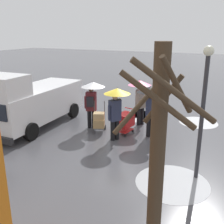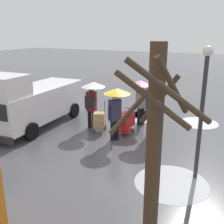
{
  "view_description": "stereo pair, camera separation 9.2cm",
  "coord_description": "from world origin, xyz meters",
  "px_view_note": "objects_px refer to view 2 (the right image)",
  "views": [
    {
      "loc": [
        -4.27,
        10.15,
        4.22
      ],
      "look_at": [
        0.24,
        0.82,
        1.05
      ],
      "focal_mm": 42.66,
      "sensor_mm": 36.0,
      "label": 1
    },
    {
      "loc": [
        -4.35,
        10.11,
        4.22
      ],
      "look_at": [
        0.24,
        0.82,
        1.05
      ],
      "focal_mm": 42.66,
      "sensor_mm": 36.0,
      "label": 2
    }
  ],
  "objects_px": {
    "pedestrian_white_side": "(151,100)",
    "pedestrian_far_side": "(116,102)",
    "bare_tree_near": "(153,167)",
    "street_lamp": "(203,101)",
    "shopping_cart_vendor": "(125,121)",
    "cargo_van_parked_right": "(32,101)",
    "pedestrian_black_side": "(141,92)",
    "hand_dolly_boxes": "(99,121)",
    "pedestrian_pink_side": "(92,94)"
  },
  "relations": [
    {
      "from": "pedestrian_black_side",
      "to": "shopping_cart_vendor",
      "type": "bearing_deg",
      "value": 82.2
    },
    {
      "from": "pedestrian_black_side",
      "to": "pedestrian_pink_side",
      "type": "bearing_deg",
      "value": 37.38
    },
    {
      "from": "hand_dolly_boxes",
      "to": "pedestrian_white_side",
      "type": "height_order",
      "value": "pedestrian_white_side"
    },
    {
      "from": "hand_dolly_boxes",
      "to": "pedestrian_white_side",
      "type": "xyz_separation_m",
      "value": [
        -2.16,
        -0.4,
        1.08
      ]
    },
    {
      "from": "pedestrian_black_side",
      "to": "cargo_van_parked_right",
      "type": "bearing_deg",
      "value": 28.01
    },
    {
      "from": "pedestrian_pink_side",
      "to": "shopping_cart_vendor",
      "type": "bearing_deg",
      "value": -178.45
    },
    {
      "from": "bare_tree_near",
      "to": "pedestrian_black_side",
      "type": "bearing_deg",
      "value": -68.39
    },
    {
      "from": "shopping_cart_vendor",
      "to": "hand_dolly_boxes",
      "type": "distance_m",
      "value": 1.14
    },
    {
      "from": "shopping_cart_vendor",
      "to": "hand_dolly_boxes",
      "type": "xyz_separation_m",
      "value": [
        1.1,
        0.31,
        -0.07
      ]
    },
    {
      "from": "shopping_cart_vendor",
      "to": "pedestrian_pink_side",
      "type": "bearing_deg",
      "value": 1.55
    },
    {
      "from": "bare_tree_near",
      "to": "cargo_van_parked_right",
      "type": "bearing_deg",
      "value": -35.71
    },
    {
      "from": "pedestrian_white_side",
      "to": "cargo_van_parked_right",
      "type": "bearing_deg",
      "value": 11.99
    },
    {
      "from": "shopping_cart_vendor",
      "to": "bare_tree_near",
      "type": "xyz_separation_m",
      "value": [
        -3.17,
        6.27,
        1.65
      ]
    },
    {
      "from": "pedestrian_pink_side",
      "to": "bare_tree_near",
      "type": "bearing_deg",
      "value": 127.25
    },
    {
      "from": "cargo_van_parked_right",
      "to": "pedestrian_pink_side",
      "type": "relative_size",
      "value": 2.52
    },
    {
      "from": "cargo_van_parked_right",
      "to": "bare_tree_near",
      "type": "relative_size",
      "value": 1.33
    },
    {
      "from": "pedestrian_black_side",
      "to": "pedestrian_far_side",
      "type": "bearing_deg",
      "value": 83.46
    },
    {
      "from": "bare_tree_near",
      "to": "street_lamp",
      "type": "relative_size",
      "value": 1.06
    },
    {
      "from": "shopping_cart_vendor",
      "to": "pedestrian_black_side",
      "type": "relative_size",
      "value": 0.47
    },
    {
      "from": "pedestrian_pink_side",
      "to": "pedestrian_far_side",
      "type": "bearing_deg",
      "value": 153.6
    },
    {
      "from": "shopping_cart_vendor",
      "to": "pedestrian_black_side",
      "type": "bearing_deg",
      "value": -97.8
    },
    {
      "from": "pedestrian_black_side",
      "to": "pedestrian_white_side",
      "type": "bearing_deg",
      "value": 126.58
    },
    {
      "from": "shopping_cart_vendor",
      "to": "street_lamp",
      "type": "distance_m",
      "value": 4.48
    },
    {
      "from": "pedestrian_pink_side",
      "to": "street_lamp",
      "type": "bearing_deg",
      "value": 154.47
    },
    {
      "from": "pedestrian_black_side",
      "to": "street_lamp",
      "type": "height_order",
      "value": "street_lamp"
    },
    {
      "from": "hand_dolly_boxes",
      "to": "bare_tree_near",
      "type": "distance_m",
      "value": 7.53
    },
    {
      "from": "cargo_van_parked_right",
      "to": "hand_dolly_boxes",
      "type": "distance_m",
      "value": 3.2
    },
    {
      "from": "pedestrian_far_side",
      "to": "pedestrian_white_side",
      "type": "bearing_deg",
      "value": -141.82
    },
    {
      "from": "pedestrian_far_side",
      "to": "hand_dolly_boxes",
      "type": "bearing_deg",
      "value": -24.95
    },
    {
      "from": "pedestrian_white_side",
      "to": "pedestrian_far_side",
      "type": "distance_m",
      "value": 1.43
    },
    {
      "from": "pedestrian_white_side",
      "to": "street_lamp",
      "type": "height_order",
      "value": "street_lamp"
    },
    {
      "from": "cargo_van_parked_right",
      "to": "pedestrian_far_side",
      "type": "bearing_deg",
      "value": -176.89
    },
    {
      "from": "street_lamp",
      "to": "hand_dolly_boxes",
      "type": "bearing_deg",
      "value": -25.1
    },
    {
      "from": "pedestrian_white_side",
      "to": "street_lamp",
      "type": "distance_m",
      "value": 3.46
    },
    {
      "from": "shopping_cart_vendor",
      "to": "pedestrian_pink_side",
      "type": "relative_size",
      "value": 0.47
    },
    {
      "from": "bare_tree_near",
      "to": "hand_dolly_boxes",
      "type": "bearing_deg",
      "value": -54.39
    },
    {
      "from": "pedestrian_black_side",
      "to": "bare_tree_near",
      "type": "bearing_deg",
      "value": 111.61
    },
    {
      "from": "street_lamp",
      "to": "pedestrian_pink_side",
      "type": "bearing_deg",
      "value": -25.53
    },
    {
      "from": "cargo_van_parked_right",
      "to": "hand_dolly_boxes",
      "type": "bearing_deg",
      "value": -166.96
    },
    {
      "from": "pedestrian_pink_side",
      "to": "hand_dolly_boxes",
      "type": "bearing_deg",
      "value": 150.5
    },
    {
      "from": "cargo_van_parked_right",
      "to": "hand_dolly_boxes",
      "type": "height_order",
      "value": "cargo_van_parked_right"
    },
    {
      "from": "hand_dolly_boxes",
      "to": "pedestrian_black_side",
      "type": "height_order",
      "value": "pedestrian_black_side"
    },
    {
      "from": "cargo_van_parked_right",
      "to": "pedestrian_white_side",
      "type": "distance_m",
      "value": 5.34
    },
    {
      "from": "hand_dolly_boxes",
      "to": "pedestrian_white_side",
      "type": "distance_m",
      "value": 2.45
    },
    {
      "from": "cargo_van_parked_right",
      "to": "pedestrian_pink_side",
      "type": "distance_m",
      "value": 2.78
    },
    {
      "from": "pedestrian_far_side",
      "to": "bare_tree_near",
      "type": "height_order",
      "value": "bare_tree_near"
    },
    {
      "from": "pedestrian_white_side",
      "to": "street_lamp",
      "type": "xyz_separation_m",
      "value": [
        -2.27,
        2.48,
        0.8
      ]
    },
    {
      "from": "pedestrian_black_side",
      "to": "street_lamp",
      "type": "relative_size",
      "value": 0.56
    },
    {
      "from": "pedestrian_far_side",
      "to": "street_lamp",
      "type": "bearing_deg",
      "value": 154.86
    },
    {
      "from": "cargo_van_parked_right",
      "to": "pedestrian_pink_side",
      "type": "height_order",
      "value": "cargo_van_parked_right"
    }
  ]
}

